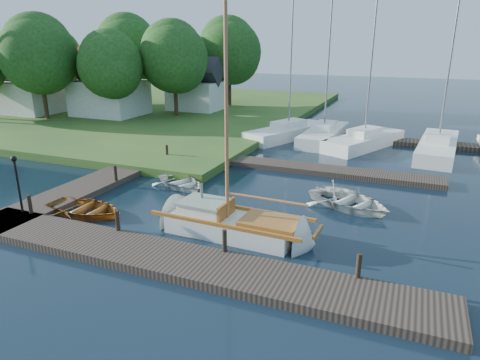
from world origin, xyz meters
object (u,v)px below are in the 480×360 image
at_px(tender_d, 335,187).
at_px(tree_2, 111,65).
at_px(mooring_post_4, 116,173).
at_px(mooring_post_2, 225,241).
at_px(tree_4, 128,50).
at_px(marina_boat_2, 364,140).
at_px(lamp_post, 17,176).
at_px(dinghy, 85,206).
at_px(house_b, 29,89).
at_px(tender_a, 181,180).
at_px(marina_boat_3, 438,145).
at_px(tree_1, 39,55).
at_px(sailboat, 236,226).
at_px(house_c, 196,89).
at_px(marina_boat_1, 324,134).
at_px(mooring_post_1, 117,221).
at_px(mooring_post_3, 359,266).
at_px(house_a, 109,89).
at_px(tree_3, 174,57).
at_px(marina_boat_0, 288,131).
at_px(tree_5, 57,58).
at_px(tree_7, 230,51).
at_px(tender_c, 349,199).
at_px(mooring_post_5, 167,151).
at_px(mooring_post_0, 30,204).

bearing_deg(tender_d, tree_2, 56.63).
bearing_deg(mooring_post_4, mooring_post_2, -30.47).
height_order(mooring_post_4, tree_4, tree_4).
bearing_deg(tree_4, marina_boat_2, -17.90).
distance_m(lamp_post, tender_d, 14.23).
xyz_separation_m(dinghy, house_b, (-22.22, 17.67, 2.39)).
height_order(dinghy, tender_a, dinghy).
height_order(tender_a, house_b, house_b).
bearing_deg(marina_boat_3, tree_1, 98.09).
xyz_separation_m(sailboat, marina_boat_2, (2.78, 16.74, 0.23)).
height_order(marina_boat_3, house_c, marina_boat_3).
relative_size(sailboat, marina_boat_1, 0.97).
height_order(mooring_post_1, marina_boat_3, marina_boat_3).
height_order(lamp_post, tender_a, lamp_post).
relative_size(mooring_post_2, house_b, 0.14).
relative_size(mooring_post_3, tender_d, 0.45).
height_order(house_a, house_b, house_a).
relative_size(house_b, tree_3, 0.66).
height_order(mooring_post_3, marina_boat_3, marina_boat_3).
bearing_deg(marina_boat_0, sailboat, -146.46).
height_order(tender_d, marina_boat_2, marina_boat_2).
bearing_deg(tender_a, marina_boat_1, 8.07).
bearing_deg(tree_1, lamp_post, -46.82).
distance_m(sailboat, tree_2, 26.08).
relative_size(house_c, tree_5, 0.65).
bearing_deg(tree_7, tree_1, -130.60).
bearing_deg(tree_7, tree_2, -116.57).
bearing_deg(tree_7, tender_a, -71.77).
xyz_separation_m(dinghy, tender_a, (1.96, 4.88, -0.05)).
bearing_deg(marina_boat_1, sailboat, -176.70).
height_order(lamp_post, marina_boat_3, marina_boat_3).
xyz_separation_m(tender_a, tender_c, (8.54, 0.35, 0.08)).
distance_m(marina_boat_3, tree_4, 32.27).
distance_m(mooring_post_1, mooring_post_3, 9.00).
relative_size(marina_boat_3, tree_4, 1.36).
relative_size(house_a, tree_5, 0.78).
xyz_separation_m(tender_c, marina_boat_1, (-3.95, 13.15, 0.15)).
xyz_separation_m(mooring_post_3, tender_c, (-1.27, 6.56, -0.29)).
relative_size(marina_boat_0, house_a, 1.76).
xyz_separation_m(marina_boat_3, tree_7, (-20.65, 12.27, 5.62)).
bearing_deg(mooring_post_5, lamp_post, -95.71).
distance_m(house_c, tree_3, 5.10).
xyz_separation_m(mooring_post_5, house_b, (-21.00, 9.00, 2.07)).
bearing_deg(marina_boat_0, mooring_post_1, -159.34).
relative_size(mooring_post_0, house_c, 0.15).
xyz_separation_m(sailboat, tender_a, (-4.91, 4.25, -0.01)).
xyz_separation_m(mooring_post_0, house_c, (-6.50, 27.00, 1.88)).
relative_size(tree_3, tree_4, 0.90).
bearing_deg(marina_boat_2, tree_5, 103.73).
bearing_deg(marina_boat_1, marina_boat_2, -105.94).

